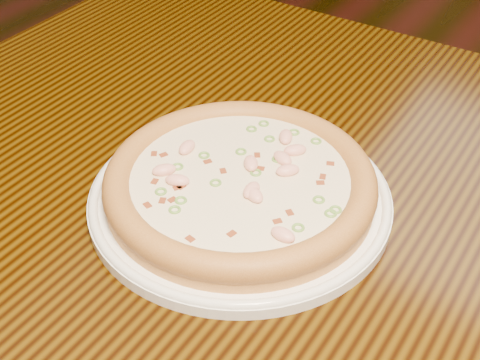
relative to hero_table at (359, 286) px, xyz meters
The scene contains 4 objects.
ground 0.81m from the hero_table, 92.15° to the left, with size 9.00×9.00×0.00m, color black.
hero_table is the anchor object (origin of this frame).
plate 0.17m from the hero_table, 157.38° to the right, with size 0.30×0.30×0.02m.
pizza 0.18m from the hero_table, 157.41° to the right, with size 0.27×0.27×0.03m.
Camera 1 is at (0.18, -0.96, 1.19)m, focal length 50.00 mm.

